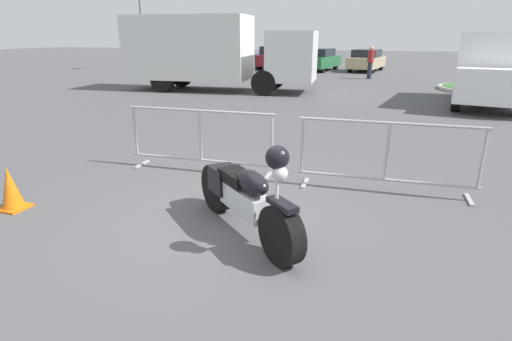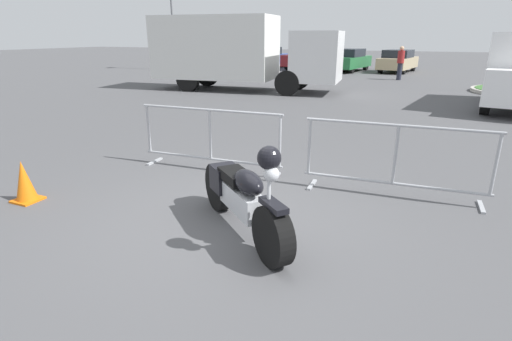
{
  "view_description": "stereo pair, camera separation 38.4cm",
  "coord_description": "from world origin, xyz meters",
  "px_view_note": "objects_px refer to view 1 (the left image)",
  "views": [
    {
      "loc": [
        1.84,
        -4.09,
        2.23
      ],
      "look_at": [
        0.34,
        0.3,
        0.65
      ],
      "focal_mm": 28.0,
      "sensor_mm": 36.0,
      "label": 1
    },
    {
      "loc": [
        2.2,
        -3.95,
        2.23
      ],
      "look_at": [
        0.34,
        0.3,
        0.65
      ],
      "focal_mm": 28.0,
      "sensor_mm": 36.0,
      "label": 2
    }
  ],
  "objects_px": {
    "parked_car_maroon": "(278,57)",
    "traffic_cone": "(10,189)",
    "crowd_barrier_near": "(200,140)",
    "box_truck": "(210,50)",
    "parked_car_blue": "(237,58)",
    "motorcycle": "(245,196)",
    "parked_car_yellow": "(197,56)",
    "street_lamp": "(140,10)",
    "parked_car_green": "(319,60)",
    "pedestrian": "(370,61)",
    "delivery_van": "(493,67)",
    "crowd_barrier_far": "(387,156)",
    "parked_car_tan": "(367,60)"
  },
  "relations": [
    {
      "from": "box_truck",
      "to": "parked_car_maroon",
      "type": "bearing_deg",
      "value": 86.48
    },
    {
      "from": "delivery_van",
      "to": "pedestrian",
      "type": "height_order",
      "value": "delivery_van"
    },
    {
      "from": "pedestrian",
      "to": "traffic_cone",
      "type": "relative_size",
      "value": 2.86
    },
    {
      "from": "delivery_van",
      "to": "pedestrian",
      "type": "bearing_deg",
      "value": -140.21
    },
    {
      "from": "crowd_barrier_near",
      "to": "parked_car_green",
      "type": "xyz_separation_m",
      "value": [
        -1.83,
        20.91,
        0.15
      ]
    },
    {
      "from": "parked_car_tan",
      "to": "parked_car_green",
      "type": "bearing_deg",
      "value": 110.82
    },
    {
      "from": "parked_car_maroon",
      "to": "street_lamp",
      "type": "relative_size",
      "value": 0.82
    },
    {
      "from": "parked_car_tan",
      "to": "traffic_cone",
      "type": "height_order",
      "value": "parked_car_tan"
    },
    {
      "from": "parked_car_blue",
      "to": "parked_car_tan",
      "type": "height_order",
      "value": "parked_car_blue"
    },
    {
      "from": "parked_car_green",
      "to": "parked_car_maroon",
      "type": "bearing_deg",
      "value": 86.21
    },
    {
      "from": "parked_car_maroon",
      "to": "parked_car_tan",
      "type": "height_order",
      "value": "parked_car_maroon"
    },
    {
      "from": "street_lamp",
      "to": "parked_car_maroon",
      "type": "bearing_deg",
      "value": 26.72
    },
    {
      "from": "parked_car_blue",
      "to": "pedestrian",
      "type": "height_order",
      "value": "pedestrian"
    },
    {
      "from": "delivery_van",
      "to": "parked_car_tan",
      "type": "bearing_deg",
      "value": -148.82
    },
    {
      "from": "parked_car_yellow",
      "to": "street_lamp",
      "type": "height_order",
      "value": "street_lamp"
    },
    {
      "from": "delivery_van",
      "to": "pedestrian",
      "type": "xyz_separation_m",
      "value": [
        -4.33,
        7.38,
        -0.32
      ]
    },
    {
      "from": "motorcycle",
      "to": "parked_car_tan",
      "type": "bearing_deg",
      "value": 131.71
    },
    {
      "from": "parked_car_green",
      "to": "pedestrian",
      "type": "relative_size",
      "value": 2.57
    },
    {
      "from": "crowd_barrier_far",
      "to": "parked_car_green",
      "type": "height_order",
      "value": "parked_car_green"
    },
    {
      "from": "box_truck",
      "to": "parked_car_yellow",
      "type": "height_order",
      "value": "box_truck"
    },
    {
      "from": "crowd_barrier_far",
      "to": "delivery_van",
      "type": "xyz_separation_m",
      "value": [
        2.97,
        9.38,
        0.68
      ]
    },
    {
      "from": "parked_car_yellow",
      "to": "traffic_cone",
      "type": "height_order",
      "value": "parked_car_yellow"
    },
    {
      "from": "parked_car_blue",
      "to": "parked_car_maroon",
      "type": "height_order",
      "value": "parked_car_maroon"
    },
    {
      "from": "parked_car_yellow",
      "to": "parked_car_maroon",
      "type": "xyz_separation_m",
      "value": [
        5.91,
        0.61,
        -0.01
      ]
    },
    {
      "from": "delivery_van",
      "to": "parked_car_yellow",
      "type": "relative_size",
      "value": 1.11
    },
    {
      "from": "box_truck",
      "to": "street_lamp",
      "type": "height_order",
      "value": "street_lamp"
    },
    {
      "from": "crowd_barrier_near",
      "to": "parked_car_green",
      "type": "relative_size",
      "value": 0.6
    },
    {
      "from": "parked_car_maroon",
      "to": "parked_car_tan",
      "type": "distance_m",
      "value": 5.91
    },
    {
      "from": "parked_car_yellow",
      "to": "crowd_barrier_near",
      "type": "bearing_deg",
      "value": -143.99
    },
    {
      "from": "motorcycle",
      "to": "parked_car_blue",
      "type": "distance_m",
      "value": 24.86
    },
    {
      "from": "motorcycle",
      "to": "parked_car_maroon",
      "type": "distance_m",
      "value": 24.28
    },
    {
      "from": "crowd_barrier_near",
      "to": "parked_car_blue",
      "type": "xyz_separation_m",
      "value": [
        -7.74,
        21.2,
        0.16
      ]
    },
    {
      "from": "parked_car_green",
      "to": "street_lamp",
      "type": "height_order",
      "value": "street_lamp"
    },
    {
      "from": "crowd_barrier_near",
      "to": "box_truck",
      "type": "xyz_separation_m",
      "value": [
        -4.33,
        9.68,
        1.08
      ]
    },
    {
      "from": "pedestrian",
      "to": "box_truck",
      "type": "bearing_deg",
      "value": 178.49
    },
    {
      "from": "parked_car_maroon",
      "to": "traffic_cone",
      "type": "xyz_separation_m",
      "value": [
        3.09,
        -23.83,
        -0.47
      ]
    },
    {
      "from": "motorcycle",
      "to": "parked_car_maroon",
      "type": "xyz_separation_m",
      "value": [
        -6.29,
        23.45,
        0.29
      ]
    },
    {
      "from": "motorcycle",
      "to": "parked_car_green",
      "type": "distance_m",
      "value": 23.03
    },
    {
      "from": "parked_car_green",
      "to": "box_truck",
      "type": "bearing_deg",
      "value": 176.46
    },
    {
      "from": "crowd_barrier_far",
      "to": "parked_car_blue",
      "type": "relative_size",
      "value": 0.59
    },
    {
      "from": "traffic_cone",
      "to": "street_lamp",
      "type": "height_order",
      "value": "street_lamp"
    },
    {
      "from": "parked_car_green",
      "to": "parked_car_tan",
      "type": "xyz_separation_m",
      "value": [
        2.95,
        0.62,
        -0.02
      ]
    },
    {
      "from": "motorcycle",
      "to": "parked_car_yellow",
      "type": "height_order",
      "value": "parked_car_yellow"
    },
    {
      "from": "motorcycle",
      "to": "street_lamp",
      "type": "distance_m",
      "value": 24.34
    },
    {
      "from": "parked_car_maroon",
      "to": "parked_car_yellow",
      "type": "bearing_deg",
      "value": 104.86
    },
    {
      "from": "delivery_van",
      "to": "parked_car_maroon",
      "type": "xyz_separation_m",
      "value": [
        -10.76,
        12.2,
        -0.48
      ]
    },
    {
      "from": "crowd_barrier_far",
      "to": "crowd_barrier_near",
      "type": "bearing_deg",
      "value": 180.0
    },
    {
      "from": "box_truck",
      "to": "crowd_barrier_near",
      "type": "bearing_deg",
      "value": -71.62
    },
    {
      "from": "box_truck",
      "to": "parked_car_maroon",
      "type": "height_order",
      "value": "box_truck"
    },
    {
      "from": "box_truck",
      "to": "parked_car_blue",
      "type": "distance_m",
      "value": 12.06
    }
  ]
}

